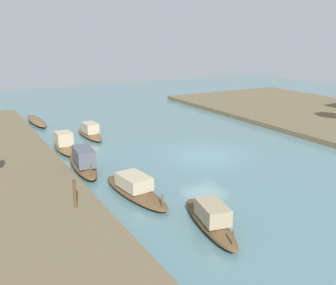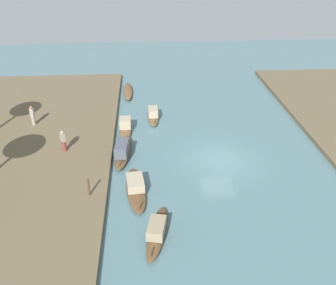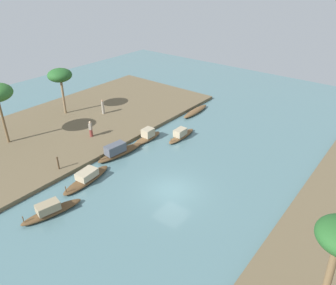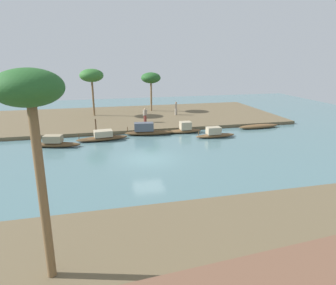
# 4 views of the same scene
# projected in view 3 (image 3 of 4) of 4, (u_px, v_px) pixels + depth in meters

# --- Properties ---
(river_water) EXTENTS (71.04, 71.04, 0.00)m
(river_water) POSITION_uv_depth(u_px,v_px,m) (172.00, 190.00, 25.94)
(river_water) COLOR slate
(river_water) RESTS_ON ground
(riverbank_left) EXTENTS (38.93, 15.70, 0.37)m
(riverbank_left) POSITION_uv_depth(u_px,v_px,m) (54.00, 132.00, 34.60)
(riverbank_left) COLOR brown
(riverbank_left) RESTS_ON ground
(sampan_near_left_bank) EXTENTS (3.81, 1.07, 1.22)m
(sampan_near_left_bank) POSITION_uv_depth(u_px,v_px,m) (148.00, 136.00, 33.31)
(sampan_near_left_bank) COLOR brown
(sampan_near_left_bank) RESTS_ON river_water
(sampan_midstream) EXTENTS (4.57, 1.89, 1.09)m
(sampan_midstream) POSITION_uv_depth(u_px,v_px,m) (51.00, 210.00, 23.23)
(sampan_midstream) COLOR brown
(sampan_midstream) RESTS_ON river_water
(sampan_foreground) EXTENTS (5.10, 1.77, 0.99)m
(sampan_foreground) POSITION_uv_depth(u_px,v_px,m) (87.00, 178.00, 26.86)
(sampan_foreground) COLOR brown
(sampan_foreground) RESTS_ON river_water
(sampan_upstream_small) EXTENTS (5.25, 1.65, 1.32)m
(sampan_upstream_small) POSITION_uv_depth(u_px,v_px,m) (119.00, 151.00, 30.53)
(sampan_upstream_small) COLOR brown
(sampan_upstream_small) RESTS_ON river_water
(sampan_downstream_large) EXTENTS (5.02, 1.16, 0.46)m
(sampan_downstream_large) POSITION_uv_depth(u_px,v_px,m) (195.00, 111.00, 39.49)
(sampan_downstream_large) COLOR brown
(sampan_downstream_large) RESTS_ON river_water
(sampan_with_tall_canopy) EXTENTS (4.21, 1.05, 1.09)m
(sampan_with_tall_canopy) POSITION_uv_depth(u_px,v_px,m) (181.00, 135.00, 33.67)
(sampan_with_tall_canopy) COLOR brown
(sampan_with_tall_canopy) RESTS_ON river_water
(person_on_near_bank) EXTENTS (0.43, 0.43, 1.76)m
(person_on_near_bank) POSITION_uv_depth(u_px,v_px,m) (103.00, 108.00, 38.15)
(person_on_near_bank) COLOR gray
(person_on_near_bank) RESTS_ON riverbank_left
(person_by_mooring) EXTENTS (0.52, 0.46, 1.72)m
(person_by_mooring) POSITION_uv_depth(u_px,v_px,m) (91.00, 129.00, 32.99)
(person_by_mooring) COLOR brown
(person_by_mooring) RESTS_ON riverbank_left
(mooring_post) EXTENTS (0.14, 0.14, 1.20)m
(mooring_post) POSITION_uv_depth(u_px,v_px,m) (58.00, 163.00, 27.74)
(mooring_post) COLOR #4C3823
(mooring_post) RESTS_ON riverbank_left
(palm_tree_left_near) EXTENTS (2.73, 2.73, 5.42)m
(palm_tree_left_near) POSITION_uv_depth(u_px,v_px,m) (60.00, 76.00, 36.45)
(palm_tree_left_near) COLOR #7F6647
(palm_tree_left_near) RESTS_ON riverbank_left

